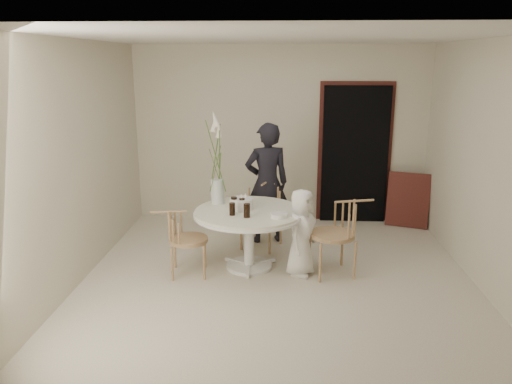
# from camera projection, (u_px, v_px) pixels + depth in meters

# --- Properties ---
(ground) EXTENTS (4.50, 4.50, 0.00)m
(ground) POSITION_uv_depth(u_px,v_px,m) (277.00, 276.00, 5.88)
(ground) COLOR silver
(ground) RESTS_ON ground
(room_shell) EXTENTS (4.50, 4.50, 4.50)m
(room_shell) POSITION_uv_depth(u_px,v_px,m) (279.00, 140.00, 5.46)
(room_shell) COLOR silver
(room_shell) RESTS_ON ground
(doorway) EXTENTS (1.00, 0.10, 2.10)m
(doorway) POSITION_uv_depth(u_px,v_px,m) (355.00, 155.00, 7.66)
(doorway) COLOR black
(doorway) RESTS_ON ground
(door_trim) EXTENTS (1.12, 0.03, 2.22)m
(door_trim) POSITION_uv_depth(u_px,v_px,m) (355.00, 151.00, 7.68)
(door_trim) COLOR #5D241F
(door_trim) RESTS_ON ground
(table) EXTENTS (1.33, 1.33, 0.73)m
(table) POSITION_uv_depth(u_px,v_px,m) (249.00, 219.00, 5.98)
(table) COLOR white
(table) RESTS_ON ground
(picture_frame) EXTENTS (0.65, 0.38, 0.82)m
(picture_frame) POSITION_uv_depth(u_px,v_px,m) (408.00, 200.00, 7.55)
(picture_frame) COLOR #5D241F
(picture_frame) RESTS_ON ground
(chair_far) EXTENTS (0.60, 0.63, 0.89)m
(chair_far) POSITION_uv_depth(u_px,v_px,m) (265.00, 204.00, 6.76)
(chair_far) COLOR tan
(chair_far) RESTS_ON ground
(chair_right) EXTENTS (0.61, 0.58, 0.91)m
(chair_right) POSITION_uv_depth(u_px,v_px,m) (343.00, 226.00, 5.83)
(chair_right) COLOR tan
(chair_right) RESTS_ON ground
(chair_left) EXTENTS (0.51, 0.48, 0.79)m
(chair_left) POSITION_uv_depth(u_px,v_px,m) (179.00, 233.00, 5.81)
(chair_left) COLOR tan
(chair_left) RESTS_ON ground
(girl) EXTENTS (0.69, 0.54, 1.67)m
(girl) POSITION_uv_depth(u_px,v_px,m) (267.00, 183.00, 6.82)
(girl) COLOR black
(girl) RESTS_ON ground
(boy) EXTENTS (0.51, 0.60, 1.04)m
(boy) POSITION_uv_depth(u_px,v_px,m) (301.00, 232.00, 5.82)
(boy) COLOR white
(boy) RESTS_ON ground
(birthday_cake) EXTENTS (0.28, 0.28, 0.18)m
(birthday_cake) POSITION_uv_depth(u_px,v_px,m) (241.00, 204.00, 5.99)
(birthday_cake) COLOR white
(birthday_cake) RESTS_ON table
(cola_tumbler_a) EXTENTS (0.08, 0.08, 0.15)m
(cola_tumbler_a) POSITION_uv_depth(u_px,v_px,m) (232.00, 209.00, 5.75)
(cola_tumbler_a) COLOR black
(cola_tumbler_a) RESTS_ON table
(cola_tumbler_b) EXTENTS (0.09, 0.09, 0.16)m
(cola_tumbler_b) POSITION_uv_depth(u_px,v_px,m) (247.00, 211.00, 5.67)
(cola_tumbler_b) COLOR black
(cola_tumbler_b) RESTS_ON table
(cola_tumbler_c) EXTENTS (0.08, 0.08, 0.16)m
(cola_tumbler_c) POSITION_uv_depth(u_px,v_px,m) (234.00, 203.00, 5.95)
(cola_tumbler_c) COLOR black
(cola_tumbler_c) RESTS_ON table
(cola_tumbler_d) EXTENTS (0.08, 0.08, 0.15)m
(cola_tumbler_d) POSITION_uv_depth(u_px,v_px,m) (242.00, 204.00, 5.93)
(cola_tumbler_d) COLOR black
(cola_tumbler_d) RESTS_ON table
(plate_stack) EXTENTS (0.24, 0.24, 0.05)m
(plate_stack) POSITION_uv_depth(u_px,v_px,m) (279.00, 215.00, 5.68)
(plate_stack) COLOR white
(plate_stack) RESTS_ON table
(flower_vase) EXTENTS (0.17, 0.17, 1.16)m
(flower_vase) POSITION_uv_depth(u_px,v_px,m) (217.00, 172.00, 6.13)
(flower_vase) COLOR silver
(flower_vase) RESTS_ON table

